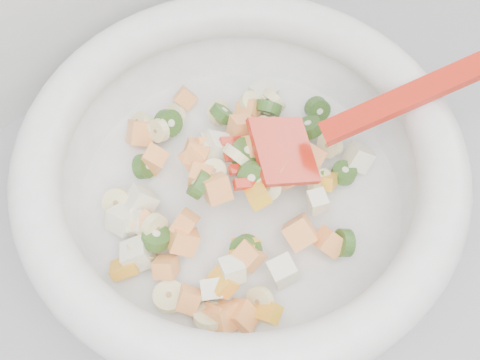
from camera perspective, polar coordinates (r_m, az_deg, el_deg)
counter at (r=1.02m, az=8.97°, el=-11.93°), size 2.00×0.60×0.90m
mixing_bowl at (r=0.52m, az=0.01°, el=0.59°), size 0.46×0.38×0.15m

